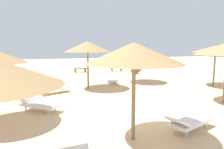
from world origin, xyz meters
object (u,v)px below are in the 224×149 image
Objects in this scene: parasol_2 at (88,47)px; bench_2 at (80,69)px; lounger_1 at (189,122)px; parasol_1 at (134,53)px; lounger_3 at (38,104)px; parasol_7 at (216,49)px; lounger_0 at (111,79)px; lounger_2 at (52,88)px; parasol_0 at (135,51)px; bench_1 at (117,68)px; bench_0 at (134,70)px.

parasol_2 is 8.91m from bench_2.
parasol_1 is at bearing 179.80° from lounger_1.
lounger_3 is at bearing 142.37° from lounger_1.
lounger_1 is (2.01, -0.01, -2.27)m from parasol_1.
parasol_7 reaches higher than lounger_0.
parasol_7 is at bearing -13.04° from parasol_2.
parasol_7 is (8.53, -1.98, -0.16)m from parasol_2.
lounger_2 is (-2.16, 6.98, -2.28)m from parasol_1.
parasol_1 reaches higher than bench_2.
lounger_0 is 0.96× the size of lounger_2.
parasol_7 is at bearing -34.89° from parasol_0.
lounger_1 is at bearing -91.33° from lounger_0.
parasol_2 is (-3.95, -1.22, 0.30)m from parasol_0.
parasol_7 is at bearing 10.02° from lounger_3.
lounger_3 reaches higher than lounger_1.
lounger_1 reaches higher than lounger_2.
lounger_3 reaches higher than bench_1.
bench_2 is at bearing 71.16° from lounger_2.
parasol_0 is 1.90× the size of bench_2.
parasol_7 is 1.58× the size of lounger_1.
parasol_0 is 8.22m from bench_2.
lounger_1 is at bearing -139.21° from parasol_7.
lounger_1 is 14.67m from bench_0.
parasol_0 is 1.92× the size of bench_0.
lounger_3 is (-11.55, -2.04, -2.28)m from parasol_7.
bench_2 is at bearing 93.52° from lounger_1.
lounger_0 is 1.27× the size of bench_1.
lounger_1 is (-2.11, -8.98, -2.15)m from parasol_0.
bench_1 is at bearing 51.54° from lounger_2.
lounger_0 is at bearing -112.75° from bench_1.
bench_2 is (-5.34, 2.27, 0.00)m from bench_0.
parasol_0 reaches higher than lounger_3.
bench_0 is at bearing 39.55° from lounger_2.
parasol_1 is 10.45m from parasol_7.
lounger_1 is at bearing -100.87° from bench_1.
lounger_0 is at bearing 151.73° from parasol_7.
bench_2 is (3.85, 12.54, 0.02)m from lounger_3.
lounger_3 is (-0.68, -3.25, 0.02)m from lounger_2.
parasol_2 is 8.76m from parasol_7.
parasol_7 reaches higher than bench_1.
parasol_7 is at bearing -53.77° from bench_2.
lounger_2 is at bearing -108.84° from bench_2.
bench_1 is at bearing 59.53° from parasol_2.
parasol_7 is (4.58, -3.20, 0.14)m from parasol_0.
parasol_1 reaches higher than lounger_1.
bench_0 is at bearing -59.80° from bench_1.
parasol_1 reaches higher than lounger_3.
lounger_1 is 1.32× the size of bench_0.
parasol_1 is 17.07m from bench_1.
lounger_3 reaches higher than lounger_2.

